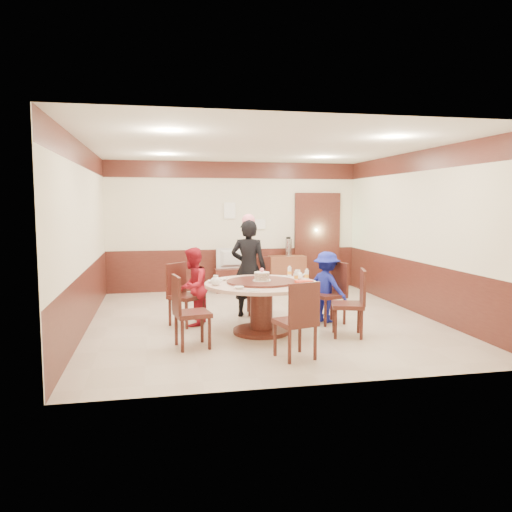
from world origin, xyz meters
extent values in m
plane|color=beige|center=(0.00, 0.00, 0.00)|extent=(6.00, 6.00, 0.00)
plane|color=silver|center=(0.00, 0.00, 2.80)|extent=(6.00, 6.00, 0.00)
cube|color=#EAE3C5|center=(0.00, 3.00, 1.40)|extent=(5.50, 0.04, 2.80)
cube|color=#EAE3C5|center=(0.00, -3.00, 1.40)|extent=(5.50, 0.04, 2.80)
cube|color=#EAE3C5|center=(-2.75, 0.00, 1.40)|extent=(0.04, 6.00, 2.80)
cube|color=#EAE3C5|center=(2.75, 0.00, 1.40)|extent=(0.04, 6.00, 2.80)
cube|color=#441B15|center=(0.00, 0.00, 0.45)|extent=(5.50, 6.00, 0.90)
cube|color=#441B15|center=(0.00, 0.00, 2.62)|extent=(5.50, 6.00, 0.35)
cube|color=#441B15|center=(1.90, 2.95, 1.05)|extent=(1.05, 0.08, 2.18)
cube|color=#8BD790|center=(1.90, 2.97, 1.05)|extent=(0.88, 0.02, 2.05)
cylinder|color=#441B15|center=(-0.18, -0.79, 0.03)|extent=(0.83, 0.83, 0.06)
cylinder|color=#441B15|center=(-0.18, -0.79, 0.35)|extent=(0.33, 0.33, 0.65)
cylinder|color=beige|center=(-0.18, -0.79, 0.72)|extent=(1.66, 1.66, 0.05)
cylinder|color=#441B15|center=(-0.18, -0.79, 0.77)|extent=(1.01, 1.01, 0.03)
cube|color=#441B15|center=(0.99, -0.42, 0.45)|extent=(0.54, 0.54, 0.06)
cube|color=#441B15|center=(1.19, -0.36, 0.72)|extent=(0.14, 0.42, 0.50)
cube|color=#441B15|center=(0.99, -0.42, 0.21)|extent=(0.36, 0.36, 0.42)
cube|color=#441B15|center=(0.04, 0.46, 0.45)|extent=(0.49, 0.49, 0.06)
cube|color=#441B15|center=(0.07, 0.67, 0.72)|extent=(0.42, 0.09, 0.50)
cube|color=#441B15|center=(0.04, 0.46, 0.21)|extent=(0.36, 0.36, 0.42)
cube|color=#441B15|center=(-1.24, -0.11, 0.45)|extent=(0.62, 0.62, 0.06)
cube|color=#441B15|center=(-1.38, 0.04, 0.72)|extent=(0.34, 0.31, 0.50)
cube|color=#441B15|center=(-1.24, -0.11, 0.21)|extent=(0.36, 0.36, 0.42)
cube|color=#441B15|center=(-1.23, -1.34, 0.45)|extent=(0.51, 0.51, 0.06)
cube|color=#441B15|center=(-1.44, -1.38, 0.72)|extent=(0.11, 0.42, 0.50)
cube|color=#441B15|center=(-1.23, -1.34, 0.21)|extent=(0.36, 0.36, 0.42)
cube|color=#441B15|center=(-0.03, -2.05, 0.45)|extent=(0.54, 0.54, 0.06)
cube|color=#441B15|center=(0.03, -2.26, 0.72)|extent=(0.42, 0.15, 0.50)
cube|color=#441B15|center=(-0.03, -2.05, 0.21)|extent=(0.36, 0.36, 0.42)
cube|color=#441B15|center=(0.99, -1.21, 0.45)|extent=(0.55, 0.55, 0.06)
cube|color=#441B15|center=(1.19, -1.27, 0.72)|extent=(0.16, 0.41, 0.50)
cube|color=#441B15|center=(0.99, -1.21, 0.21)|extent=(0.36, 0.36, 0.42)
imported|color=black|center=(-0.17, 0.31, 0.82)|extent=(0.70, 0.58, 1.64)
imported|color=#A71625|center=(-1.14, -0.13, 0.61)|extent=(0.64, 0.72, 1.22)
imported|color=navy|center=(0.99, -0.32, 0.57)|extent=(0.75, 0.85, 1.14)
cylinder|color=white|center=(-0.18, -0.81, 0.79)|extent=(0.27, 0.27, 0.01)
cylinder|color=tan|center=(-0.18, -0.81, 0.84)|extent=(0.22, 0.22, 0.10)
cylinder|color=white|center=(-0.18, -0.81, 0.90)|extent=(0.22, 0.22, 0.01)
sphere|color=pink|center=(-0.18, -0.81, 0.94)|extent=(0.06, 0.06, 0.06)
ellipsoid|color=white|center=(-0.87, -0.91, 0.81)|extent=(0.17, 0.15, 0.13)
ellipsoid|color=white|center=(0.43, -0.58, 0.81)|extent=(0.17, 0.15, 0.13)
imported|color=white|center=(-0.71, -0.48, 0.77)|extent=(0.15, 0.15, 0.04)
imported|color=white|center=(0.14, -1.35, 0.77)|extent=(0.13, 0.13, 0.04)
imported|color=white|center=(-0.59, -1.26, 0.77)|extent=(0.13, 0.13, 0.03)
imported|color=white|center=(0.47, -0.93, 0.77)|extent=(0.14, 0.14, 0.04)
imported|color=white|center=(-0.89, -0.67, 0.77)|extent=(0.15, 0.15, 0.04)
cylinder|color=white|center=(-0.43, -1.44, 0.76)|extent=(0.18, 0.18, 0.01)
cylinder|color=white|center=(0.27, -0.29, 0.76)|extent=(0.18, 0.18, 0.01)
cube|color=white|center=(0.37, -1.11, 0.76)|extent=(0.30, 0.20, 0.02)
cube|color=red|center=(0.37, -1.11, 0.79)|extent=(0.24, 0.15, 0.04)
cylinder|color=white|center=(0.34, -0.81, 0.83)|extent=(0.06, 0.06, 0.16)
cylinder|color=white|center=(0.52, -0.73, 0.83)|extent=(0.06, 0.06, 0.16)
cylinder|color=white|center=(0.36, -0.36, 0.83)|extent=(0.06, 0.06, 0.16)
cube|color=#441B15|center=(-0.03, 2.75, 0.25)|extent=(0.85, 0.45, 0.50)
imported|color=gray|center=(-0.03, 2.75, 0.72)|extent=(0.77, 0.15, 0.44)
cube|color=brown|center=(1.15, 2.78, 0.38)|extent=(0.80, 0.40, 0.75)
cylinder|color=silver|center=(1.18, 2.78, 0.94)|extent=(0.15, 0.15, 0.38)
cube|color=white|center=(-0.10, 2.96, 1.75)|extent=(0.25, 0.00, 0.35)
cube|color=white|center=(0.55, 2.96, 1.45)|extent=(0.30, 0.00, 0.22)
camera|label=1|loc=(-1.67, -7.85, 1.90)|focal=35.00mm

